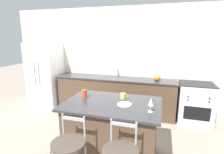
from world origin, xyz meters
The scene contains 13 objects.
ground_plane centered at (0.00, 0.00, 0.00)m, with size 18.00×18.00×0.00m, color gray.
wall_back centered at (0.00, 0.64, 1.35)m, with size 6.00×0.07×2.70m.
back_counter centered at (0.00, 0.35, 0.47)m, with size 3.05×0.62×0.94m.
sink_faucet centered at (0.00, 0.53, 1.07)m, with size 0.02×0.13×0.22m.
kitchen_island centered at (0.43, -1.39, 0.48)m, with size 1.49×0.99×0.96m.
refrigerator centered at (-2.01, 0.26, 0.90)m, with size 0.82×0.74×1.81m.
oven_range centered at (1.92, 0.31, 0.47)m, with size 0.73×0.64×0.94m.
bar_stool_near centered at (0.11, -2.19, 0.58)m, with size 0.42×0.42×1.01m.
dinner_plate centered at (0.63, -1.42, 0.97)m, with size 0.22×0.22×0.02m.
wine_glass centered at (1.03, -1.57, 1.10)m, with size 0.07×0.07×0.20m.
coffee_mug centered at (0.56, -1.17, 1.00)m, with size 0.13×0.09×0.09m.
tumbler_cup centered at (-0.08, -1.30, 1.03)m, with size 0.08×0.08×0.14m.
pumpkin_decoration centered at (1.04, 0.31, 1.00)m, with size 0.17×0.17×0.15m.
Camera 1 is at (1.15, -3.84, 1.96)m, focal length 28.00 mm.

